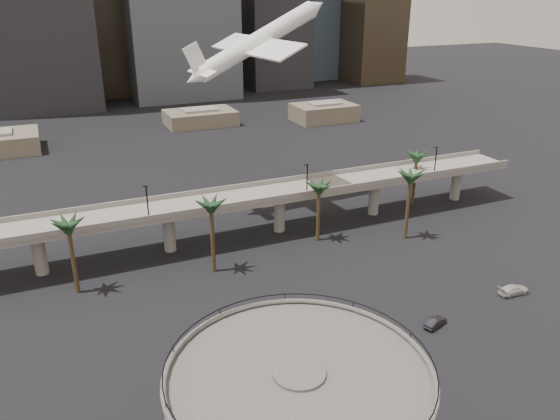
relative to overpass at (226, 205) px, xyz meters
name	(u,v)px	position (x,y,z in m)	size (l,w,h in m)	color
overpass	(226,205)	(0.00, 0.00, 0.00)	(130.00, 9.30, 14.70)	slate
palm_trees	(299,189)	(11.58, -7.82, 3.96)	(76.40, 18.40, 14.00)	#42301C
low_buildings	(163,125)	(6.89, 87.30, -4.48)	(135.00, 27.50, 6.80)	#625948
airborne_jet	(257,42)	(12.34, 13.95, 27.76)	(32.42, 29.96, 17.02)	white
car_a	(251,359)	(-9.11, -36.75, -6.61)	(1.71, 4.26, 1.45)	#A11917
car_b	(435,322)	(18.14, -39.51, -6.67)	(1.41, 4.05, 1.33)	black
car_c	(514,290)	(35.33, -37.28, -6.59)	(2.11, 5.20, 1.51)	#B5B4B1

